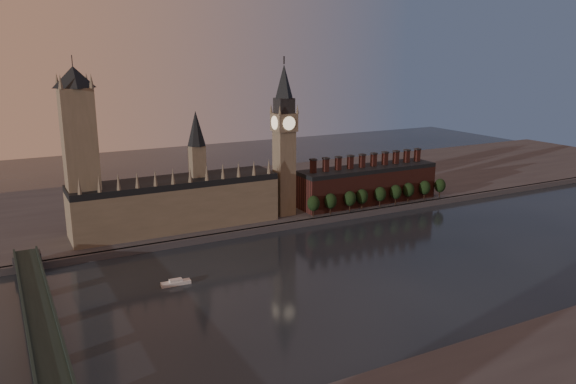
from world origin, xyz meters
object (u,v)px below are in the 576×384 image
(victoria_tower, at_px, (80,149))
(big_ben, at_px, (284,139))
(westminster_bridge, at_px, (43,332))
(river_boat, at_px, (176,283))

(victoria_tower, relative_size, big_ben, 1.01)
(victoria_tower, distance_m, big_ben, 130.12)
(victoria_tower, relative_size, westminster_bridge, 0.54)
(victoria_tower, height_order, westminster_bridge, victoria_tower)
(westminster_bridge, height_order, river_boat, westminster_bridge)
(river_boat, bearing_deg, big_ben, 39.60)
(victoria_tower, xyz_separation_m, big_ben, (130.00, -5.00, -2.26))
(westminster_bridge, bearing_deg, victoria_tower, 73.44)
(westminster_bridge, bearing_deg, river_boat, 30.38)
(victoria_tower, height_order, river_boat, victoria_tower)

